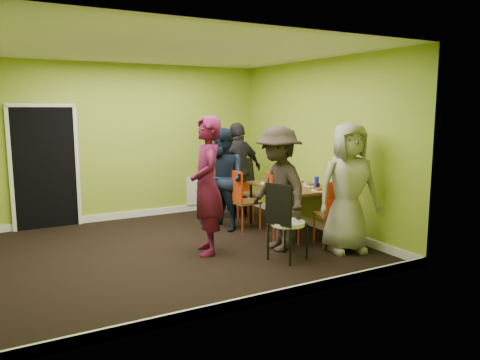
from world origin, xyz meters
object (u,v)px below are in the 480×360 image
Objects in this scene: easel at (225,172)px; person_front_end at (348,188)px; dining_table at (292,189)px; person_standing at (207,186)px; person_left_far at (223,179)px; person_left_near at (278,189)px; chair_bentwood at (284,218)px; thermos at (293,180)px; blue_bottle at (317,182)px; chair_back_end at (245,176)px; chair_left_far at (241,197)px; person_back_end at (238,170)px; chair_left_near at (277,204)px; chair_front_end at (333,210)px; orange_bottle at (278,182)px.

easel is 3.28m from person_front_end.
dining_table is 0.78× the size of person_standing.
person_left_far is 0.96× the size of person_left_near.
chair_bentwood is 0.55× the size of person_standing.
blue_bottle is (0.21, -0.35, -0.01)m from thermos.
chair_back_end is 1.04× the size of chair_bentwood.
chair_left_far is at bearing 176.82° from person_left_near.
person_back_end is (-0.07, -0.67, 0.12)m from easel.
person_back_end reaches higher than chair_left_near.
person_back_end reaches higher than dining_table.
chair_left_near reaches higher than chair_front_end.
blue_bottle is at bearing -78.45° from easel.
person_left_near is at bearing -157.09° from blue_bottle.
chair_left_far is 0.90m from thermos.
chair_left_near is 0.82m from chair_front_end.
person_back_end is at bearing -96.25° from easel.
chair_bentwood is (-0.28, -1.67, 0.02)m from chair_left_far.
person_left_near reaches higher than person_left_far.
chair_front_end reaches higher than dining_table.
person_left_near is at bearing -123.03° from orange_bottle.
person_standing is (-1.74, 0.60, 0.40)m from chair_front_end.
person_left_near is at bearing 161.64° from person_front_end.
dining_table is at bearing 134.63° from person_left_near.
dining_table is 1.42× the size of chair_left_near.
easel is (0.48, 1.53, 0.20)m from chair_left_far.
chair_front_end is (0.61, -0.55, -0.04)m from chair_left_near.
orange_bottle is at bearing 109.34° from chair_front_end.
orange_bottle is (0.12, -0.91, 0.02)m from chair_back_end.
chair_bentwood is at bearing 58.44° from person_standing.
easel is (-0.23, 2.99, 0.21)m from chair_front_end.
chair_front_end is 0.55× the size of person_left_near.
dining_table is 1.15m from person_left_near.
blue_bottle is 1.00m from person_front_end.
thermos is (0.03, 1.05, 0.30)m from chair_front_end.
chair_left_near is 0.69× the size of easel.
easel reaches higher than chair_bentwood.
chair_front_end is at bearing -91.56° from dining_table.
chair_back_end is 0.62× the size of person_left_near.
thermos is 0.28m from orange_bottle.
person_front_end is (-0.00, -1.33, 0.06)m from thermos.
dining_table is at bearing 109.01° from thermos.
easel is at bearing 93.73° from orange_bottle.
person_front_end is at bearing 19.67° from chair_left_far.
person_left_far reaches higher than dining_table.
person_front_end is at bearing 68.21° from chair_bentwood.
chair_left_near is 0.55× the size of person_standing.
chair_bentwood reaches higher than thermos.
dining_table is 1.37× the size of chair_back_end.
thermos is at bearing 57.57° from chair_left_far.
thermos is (1.02, 1.26, 0.27)m from chair_bentwood.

